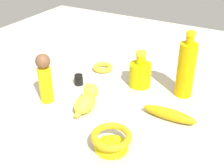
# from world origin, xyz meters

# --- Properties ---
(ground) EXTENTS (2.00, 2.00, 0.00)m
(ground) POSITION_xyz_m (0.00, 0.00, 0.00)
(ground) COLOR #BCB29E
(bottle_short) EXTENTS (0.09, 0.09, 0.15)m
(bottle_short) POSITION_xyz_m (0.16, -0.04, 0.05)
(bottle_short) COLOR #C5BA05
(bottle_short) RESTS_ON ground
(banana) EXTENTS (0.04, 0.19, 0.04)m
(banana) POSITION_xyz_m (-0.00, -0.22, 0.02)
(banana) COLOR #C0990F
(banana) RESTS_ON ground
(nail_polish_jar) EXTENTS (0.04, 0.04, 0.04)m
(nail_polish_jar) POSITION_xyz_m (0.05, 0.18, 0.02)
(nail_polish_jar) COLOR black
(nail_polish_jar) RESTS_ON ground
(bottle_tall) EXTENTS (0.07, 0.07, 0.25)m
(bottle_tall) POSITION_xyz_m (0.18, -0.21, 0.11)
(bottle_tall) COLOR #D4A204
(bottle_tall) RESTS_ON ground
(bangle) EXTENTS (0.09, 0.09, 0.02)m
(bangle) POSITION_xyz_m (0.21, 0.16, 0.01)
(bangle) COLOR gold
(bangle) RESTS_ON ground
(person_figure_adult) EXTENTS (0.07, 0.07, 0.19)m
(person_figure_adult) POSITION_xyz_m (-0.11, 0.21, 0.10)
(person_figure_adult) COLOR yellow
(person_figure_adult) RESTS_ON ground
(bowl) EXTENTS (0.12, 0.12, 0.05)m
(bowl) POSITION_xyz_m (-0.22, -0.12, 0.03)
(bowl) COLOR yellow
(bowl) RESTS_ON ground
(cat_figurine) EXTENTS (0.14, 0.07, 0.09)m
(cat_figurine) POSITION_xyz_m (-0.08, 0.06, 0.04)
(cat_figurine) COLOR yellow
(cat_figurine) RESTS_ON ground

